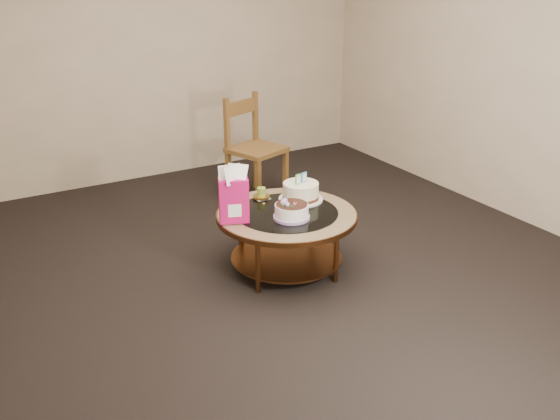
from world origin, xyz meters
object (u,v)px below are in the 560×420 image
decorated_cake (291,212)px  gift_bag (234,194)px  cream_cake (301,192)px  dining_chair (253,148)px  coffee_table (287,222)px

decorated_cake → gift_bag: (-0.37, 0.16, 0.15)m
decorated_cake → gift_bag: gift_bag is taller
cream_cake → dining_chair: size_ratio=0.34×
cream_cake → gift_bag: gift_bag is taller
coffee_table → dining_chair: 1.51m
cream_cake → dining_chair: dining_chair is taller
decorated_cake → dining_chair: bearing=71.5°
gift_bag → dining_chair: bearing=78.3°
decorated_cake → dining_chair: 1.62m
gift_bag → decorated_cake: bearing=-2.5°
cream_cake → dining_chair: (0.27, 1.28, -0.03)m
coffee_table → decorated_cake: size_ratio=3.97×
coffee_table → gift_bag: size_ratio=2.54×
coffee_table → cream_cake: bearing=34.9°
coffee_table → gift_bag: bearing=174.1°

